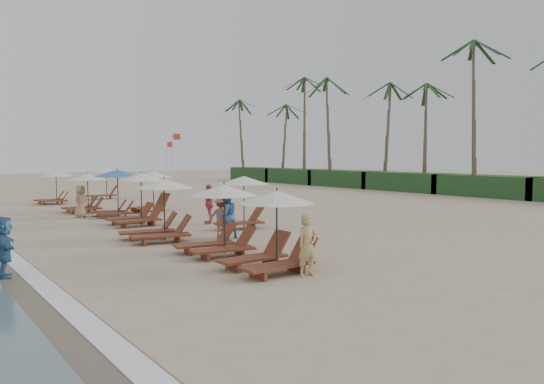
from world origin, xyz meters
TOP-DOWN VIEW (x-y plane):
  - ground at (0.00, 0.00)m, footprint 160.00×160.00m
  - shrub_hedge at (22.00, 14.50)m, footprint 3.20×53.00m
  - palm_row at (21.91, 15.40)m, footprint 7.00×52.00m
  - lounger_station_0 at (-5.96, -2.48)m, footprint 2.59×2.14m
  - lounger_station_1 at (-5.89, 0.28)m, footprint 2.64×2.26m
  - lounger_station_2 at (-6.33, 3.81)m, footprint 2.69×2.44m
  - lounger_station_3 at (-5.36, 8.26)m, footprint 2.55×2.12m
  - lounger_station_4 at (-5.04, 11.84)m, footprint 2.57×2.45m
  - lounger_station_5 at (-5.69, 14.76)m, footprint 2.49×2.21m
  - lounger_station_6 at (-5.85, 20.78)m, footprint 2.44×2.24m
  - inland_station_0 at (-2.14, 4.55)m, footprint 2.82×2.24m
  - inland_station_1 at (-2.59, 13.06)m, footprint 2.89×2.28m
  - inland_station_2 at (-1.97, 22.58)m, footprint 2.79×2.24m
  - beachgoer_near at (-5.52, -3.56)m, footprint 0.60×0.40m
  - beachgoer_mid_a at (-4.10, 2.63)m, footprint 0.87×0.68m
  - beachgoer_mid_b at (-4.16, 2.93)m, footprint 1.08×1.17m
  - beachgoer_far_a at (-2.53, 6.65)m, footprint 0.93×1.13m
  - beachgoer_far_b at (-6.56, 12.47)m, footprint 0.96×0.90m
  - waterline_walker at (-11.79, 1.00)m, footprint 0.69×1.52m
  - flag_pole_near at (0.56, 16.59)m, footprint 0.59×0.08m
  - flag_pole_far at (2.73, 22.06)m, footprint 0.60×0.08m

SIDE VIEW (x-z plane):
  - ground at x=0.00m, z-range 0.00..0.00m
  - waterline_walker at x=-11.79m, z-range 0.00..1.58m
  - beachgoer_mid_b at x=-4.16m, z-range 0.00..1.59m
  - shrub_hedge at x=22.00m, z-range 0.00..1.60m
  - beachgoer_near at x=-5.52m, z-range 0.00..1.60m
  - beachgoer_far_b at x=-6.56m, z-range 0.00..1.65m
  - beachgoer_mid_a at x=-4.10m, z-range 0.00..1.78m
  - beachgoer_far_a at x=-2.53m, z-range 0.00..1.81m
  - lounger_station_0 at x=-5.96m, z-range -0.07..2.09m
  - lounger_station_2 at x=-6.33m, z-range -0.07..2.19m
  - lounger_station_3 at x=-5.36m, z-range -0.09..2.24m
  - lounger_station_1 at x=-5.89m, z-range -0.01..2.19m
  - lounger_station_6 at x=-5.85m, z-range 0.04..2.16m
  - lounger_station_5 at x=-5.69m, z-range 0.05..2.17m
  - inland_station_1 at x=-2.59m, z-range 0.17..2.39m
  - inland_station_0 at x=-2.14m, z-range 0.21..2.43m
  - inland_station_2 at x=-1.97m, z-range 0.22..2.44m
  - lounger_station_4 at x=-5.04m, z-range 0.17..2.57m
  - flag_pole_far at x=2.73m, z-range 0.24..4.59m
  - flag_pole_near at x=0.56m, z-range 0.25..4.98m
  - palm_row at x=21.91m, z-range 3.76..16.06m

